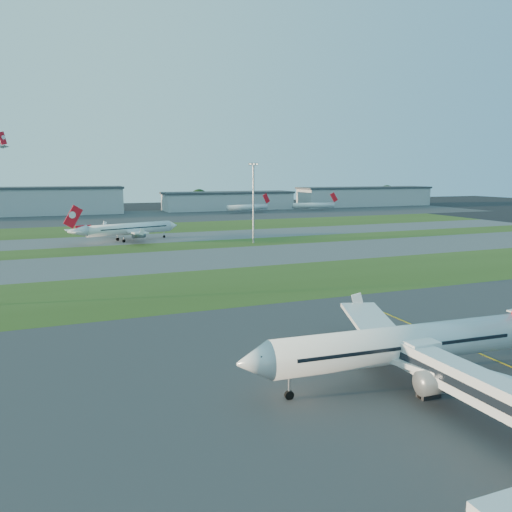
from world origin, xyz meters
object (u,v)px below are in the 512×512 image
mini_jet_far (314,205)px  light_mast_centre (253,198)px  airliner_taxiing (129,229)px  mini_jet_near (248,207)px  airliner_parked (410,344)px

mini_jet_far → light_mast_centre: 149.02m
airliner_taxiing → mini_jet_near: (79.54, 98.50, -0.73)m
airliner_parked → mini_jet_far: (110.22, 229.45, -1.00)m
airliner_taxiing → light_mast_centre: (37.06, -20.36, 10.80)m
mini_jet_near → airliner_taxiing: bearing=-140.0°
airliner_parked → light_mast_centre: light_mast_centre is taller
airliner_parked → airliner_taxiing: airliner_parked is taller
airliner_parked → light_mast_centre: bearing=81.0°
airliner_taxiing → mini_jet_far: bearing=-157.8°
mini_jet_far → light_mast_centre: bearing=-114.8°
airliner_taxiing → mini_jet_near: airliner_taxiing is taller
light_mast_centre → airliner_taxiing: bearing=151.2°
airliner_taxiing → mini_jet_near: size_ratio=1.25×
airliner_taxiing → mini_jet_near: bearing=-145.9°
mini_jet_far → airliner_parked: bearing=-104.9°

